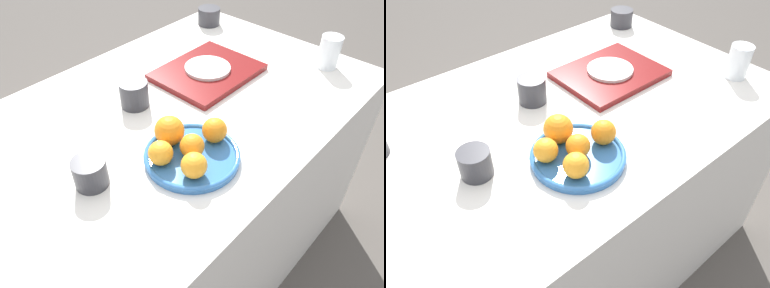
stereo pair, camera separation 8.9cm
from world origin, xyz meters
TOP-DOWN VIEW (x-y plane):
  - ground_plane at (0.00, 0.00)m, footprint 12.00×12.00m
  - table at (0.00, 0.00)m, footprint 1.55×0.82m
  - fruit_platter at (0.02, -0.19)m, footprint 0.24×0.24m
  - orange_0 at (0.02, -0.19)m, footprint 0.06×0.06m
  - orange_1 at (-0.03, -0.24)m, footprint 0.06×0.06m
  - orange_2 at (0.01, -0.12)m, footprint 0.08×0.08m
  - orange_3 at (-0.05, -0.15)m, footprint 0.06×0.06m
  - orange_4 at (0.10, -0.19)m, footprint 0.06×0.06m
  - water_glass at (0.66, -0.22)m, footprint 0.07×0.07m
  - serving_tray at (0.35, 0.04)m, footprint 0.32×0.25m
  - side_plate at (0.35, 0.04)m, footprint 0.15×0.15m
  - cup_1 at (0.08, 0.09)m, footprint 0.08×0.08m
  - cup_2 at (-0.20, -0.07)m, footprint 0.08×0.08m
  - cup_3 at (0.65, 0.29)m, footprint 0.09×0.09m

SIDE VIEW (x-z plane):
  - ground_plane at x=0.00m, z-range 0.00..0.00m
  - table at x=0.00m, z-range 0.00..0.71m
  - serving_tray at x=0.35m, z-range 0.71..0.73m
  - fruit_platter at x=0.02m, z-range 0.71..0.73m
  - side_plate at x=0.35m, z-range 0.73..0.74m
  - cup_3 at x=0.65m, z-range 0.71..0.78m
  - cup_2 at x=-0.20m, z-range 0.71..0.78m
  - cup_1 at x=0.08m, z-range 0.71..0.79m
  - orange_3 at x=-0.05m, z-range 0.73..0.79m
  - orange_0 at x=0.02m, z-range 0.73..0.79m
  - orange_1 at x=-0.03m, z-range 0.73..0.79m
  - orange_4 at x=0.10m, z-range 0.73..0.79m
  - orange_2 at x=0.01m, z-range 0.73..0.80m
  - water_glass at x=0.66m, z-range 0.71..0.82m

